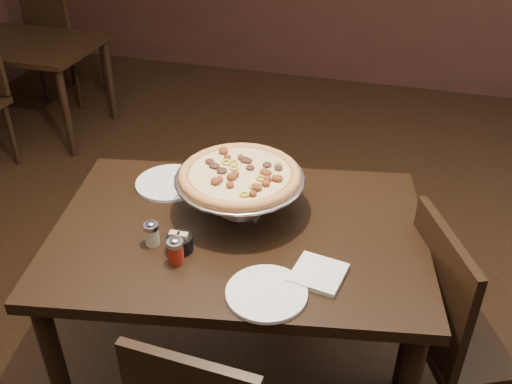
# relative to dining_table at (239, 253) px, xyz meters

# --- Properties ---
(room) EXTENTS (6.04, 7.04, 2.84)m
(room) POSITION_rel_dining_table_xyz_m (0.02, 0.01, 0.69)
(room) COLOR black
(room) RESTS_ON ground
(dining_table) EXTENTS (1.46, 1.10, 0.82)m
(dining_table) POSITION_rel_dining_table_xyz_m (0.00, 0.00, 0.00)
(dining_table) COLOR black
(dining_table) RESTS_ON ground
(background_table) EXTENTS (1.10, 0.74, 0.69)m
(background_table) POSITION_rel_dining_table_xyz_m (-2.24, 1.87, -0.12)
(background_table) COLOR black
(background_table) RESTS_ON ground
(pizza_stand) EXTENTS (0.47, 0.47, 0.19)m
(pizza_stand) POSITION_rel_dining_table_xyz_m (-0.03, 0.10, 0.27)
(pizza_stand) COLOR #B1B1B8
(pizza_stand) RESTS_ON dining_table
(parmesan_shaker) EXTENTS (0.05, 0.05, 0.09)m
(parmesan_shaker) POSITION_rel_dining_table_xyz_m (-0.26, -0.16, 0.15)
(parmesan_shaker) COLOR beige
(parmesan_shaker) RESTS_ON dining_table
(pepper_flake_shaker) EXTENTS (0.05, 0.05, 0.10)m
(pepper_flake_shaker) POSITION_rel_dining_table_xyz_m (-0.14, -0.23, 0.15)
(pepper_flake_shaker) COLOR maroon
(pepper_flake_shaker) RESTS_ON dining_table
(packet_caddy) EXTENTS (0.09, 0.09, 0.07)m
(packet_caddy) POSITION_rel_dining_table_xyz_m (-0.16, -0.16, 0.14)
(packet_caddy) COLOR black
(packet_caddy) RESTS_ON dining_table
(napkin_stack) EXTENTS (0.18, 0.18, 0.02)m
(napkin_stack) POSITION_rel_dining_table_xyz_m (0.32, -0.17, 0.12)
(napkin_stack) COLOR white
(napkin_stack) RESTS_ON dining_table
(plate_left) EXTENTS (0.27, 0.27, 0.01)m
(plate_left) POSITION_rel_dining_table_xyz_m (-0.35, 0.21, 0.12)
(plate_left) COLOR white
(plate_left) RESTS_ON dining_table
(plate_near) EXTENTS (0.25, 0.25, 0.01)m
(plate_near) POSITION_rel_dining_table_xyz_m (0.18, -0.30, 0.12)
(plate_near) COLOR white
(plate_near) RESTS_ON dining_table
(serving_spatula) EXTENTS (0.14, 0.14, 0.02)m
(serving_spatula) POSITION_rel_dining_table_xyz_m (0.13, 0.02, 0.26)
(serving_spatula) COLOR #B1B1B8
(serving_spatula) RESTS_ON pizza_stand
(chair_far) EXTENTS (0.44, 0.44, 0.81)m
(chair_far) POSITION_rel_dining_table_xyz_m (0.08, 0.60, -0.27)
(chair_far) COLOR black
(chair_far) RESTS_ON ground
(chair_side) EXTENTS (0.58, 0.58, 0.94)m
(chair_side) POSITION_rel_dining_table_xyz_m (0.82, 0.06, -0.20)
(chair_side) COLOR black
(chair_side) RESTS_ON ground
(bg_chair_far) EXTENTS (0.51, 0.51, 0.96)m
(bg_chair_far) POSITION_rel_dining_table_xyz_m (-2.27, 2.42, -0.19)
(bg_chair_far) COLOR black
(bg_chair_far) RESTS_ON ground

